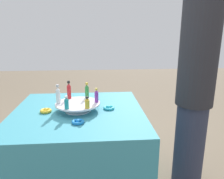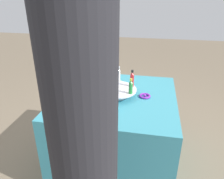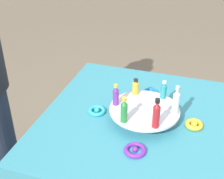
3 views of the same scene
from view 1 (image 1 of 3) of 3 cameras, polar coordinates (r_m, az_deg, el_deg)
name	(u,v)px [view 1 (image 1 of 3)]	position (r m, az deg, el deg)	size (l,w,h in m)	color
party_table	(80,151)	(1.93, -8.39, -15.62)	(1.03, 1.03, 0.73)	teal
display_stand	(78,105)	(1.76, -8.90, -4.13)	(0.35, 0.35, 0.06)	silver
bottle_green	(87,91)	(1.86, -6.57, -0.35)	(0.03, 0.03, 0.13)	#288438
bottle_red	(69,90)	(1.86, -11.17, -0.24)	(0.03, 0.03, 0.15)	#B21E23
bottle_clear	(58,95)	(1.74, -13.92, -1.40)	(0.03, 0.03, 0.15)	silver
bottle_teal	(67,103)	(1.62, -11.79, -3.47)	(0.03, 0.03, 0.10)	teal
bottle_gold	(87,103)	(1.62, -6.50, -3.49)	(0.04, 0.04, 0.09)	gold
bottle_purple	(96,96)	(1.74, -4.08, -1.66)	(0.03, 0.03, 0.12)	#702D93
ribbon_bow_purple	(78,100)	(2.01, -8.84, -2.70)	(0.10, 0.10, 0.03)	purple
ribbon_bow_gold	(46,111)	(1.79, -16.89, -5.31)	(0.09, 0.09, 0.03)	gold
ribbon_bow_blue	(78,122)	(1.54, -8.89, -8.32)	(0.09, 0.09, 0.03)	blue
ribbon_bow_teal	(109,108)	(1.78, -0.80, -4.79)	(0.09, 0.09, 0.03)	#2DB7CC
person_figure	(195,87)	(1.92, 20.91, 0.71)	(0.30, 0.30, 1.78)	#282D42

